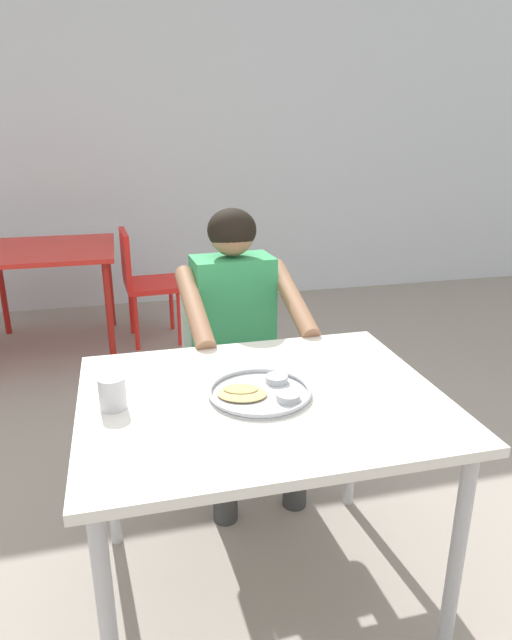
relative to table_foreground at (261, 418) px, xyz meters
name	(u,v)px	position (x,y,z in m)	size (l,w,h in m)	color
ground_plane	(259,590)	(0.00, 0.03, -0.70)	(12.00, 12.00, 0.05)	gray
back_wall	(156,101)	(0.00, 3.50, 1.03)	(12.00, 0.12, 3.40)	silver
table_foreground	(261,418)	(0.00, 0.00, 0.00)	(1.08, 0.86, 0.75)	silver
thali_tray	(260,392)	(0.00, 0.00, 0.09)	(0.31, 0.31, 0.03)	#B7BABF
drinking_cup	(112,392)	(-0.43, 0.02, 0.13)	(0.08, 0.08, 0.10)	silver
chair_foreground	(227,351)	(0.07, 0.93, -0.17)	(0.43, 0.43, 0.88)	silver
diner_foreground	(239,325)	(0.09, 0.71, 0.04)	(0.51, 0.57, 1.20)	#363636
table_background_red	(47,260)	(-0.87, 2.50, -0.03)	(0.90, 0.90, 0.73)	red
chair_red_right	(142,277)	(-0.24, 2.49, -0.19)	(0.42, 0.46, 0.82)	red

